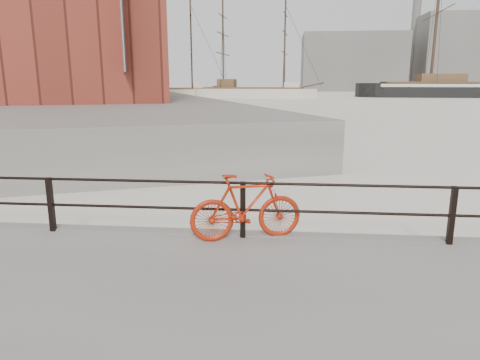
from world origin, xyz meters
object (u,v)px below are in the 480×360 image
(workboat_far, at_px, (24,109))
(bicycle, at_px, (246,207))
(schooner_left, at_px, (163,97))
(schooner_mid, at_px, (253,98))

(workboat_far, bearing_deg, bicycle, -98.56)
(bicycle, distance_m, workboat_far, 49.25)
(schooner_left, distance_m, workboat_far, 36.93)
(schooner_mid, height_order, schooner_left, schooner_left)
(schooner_left, bearing_deg, workboat_far, -111.20)
(bicycle, relative_size, schooner_mid, 0.08)
(bicycle, distance_m, schooner_left, 79.64)
(bicycle, height_order, schooner_mid, schooner_mid)
(bicycle, xyz_separation_m, schooner_mid, (-4.67, 75.82, -0.93))
(bicycle, xyz_separation_m, schooner_left, (-22.47, 76.39, -0.93))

